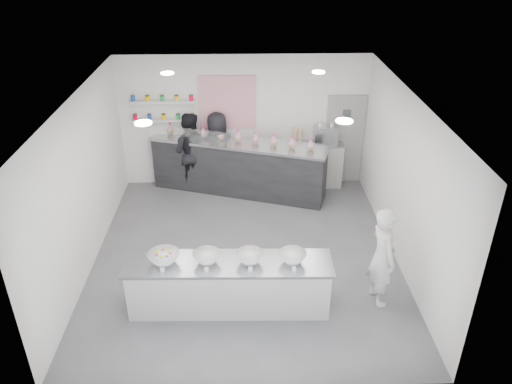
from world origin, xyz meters
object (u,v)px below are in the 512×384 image
woman_prep (382,257)px  staff_left (190,152)px  espresso_machine (325,136)px  back_bar (238,168)px  staff_right (218,151)px  prep_counter (229,285)px  espresso_ledge (311,165)px

woman_prep → staff_left: staff_left is taller
espresso_machine → staff_left: (-3.04, -0.04, -0.33)m
back_bar → espresso_machine: (1.95, 0.29, 0.63)m
staff_right → woman_prep: bearing=105.5°
woman_prep → staff_left: 5.23m
back_bar → prep_counter: bearing=-73.7°
espresso_machine → woman_prep: woman_prep is taller
woman_prep → staff_left: size_ratio=0.94×
staff_left → back_bar: bearing=173.9°
staff_left → staff_right: 0.64m
back_bar → espresso_ledge: size_ratio=2.80×
espresso_ledge → back_bar: bearing=-170.2°
staff_left → prep_counter: bearing=109.8°
back_bar → staff_right: 0.59m
back_bar → espresso_ledge: bearing=28.1°
prep_counter → espresso_machine: bearing=64.6°
espresso_ledge → staff_right: bearing=-178.9°
espresso_ledge → woman_prep: woman_prep is taller
back_bar → espresso_machine: espresso_machine is taller
espresso_ledge → espresso_machine: bearing=0.0°
back_bar → woman_prep: 4.40m
woman_prep → staff_left: (-3.34, 4.03, 0.05)m
prep_counter → espresso_ledge: (1.82, 4.17, 0.09)m
staff_left → woman_prep: bearing=136.5°
prep_counter → staff_left: (-0.95, 4.13, 0.47)m
back_bar → staff_left: size_ratio=2.18×
staff_left → espresso_machine: bearing=-172.4°
back_bar → woman_prep: (2.25, -3.78, 0.24)m
woman_prep → espresso_ledge: bearing=-2.8°
staff_left → staff_right: size_ratio=1.00×
prep_counter → staff_right: size_ratio=1.76×
back_bar → woman_prep: woman_prep is taller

